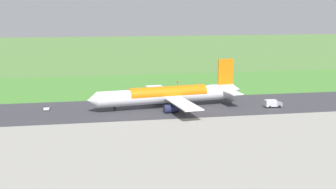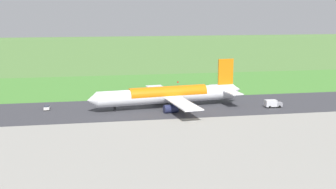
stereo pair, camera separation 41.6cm
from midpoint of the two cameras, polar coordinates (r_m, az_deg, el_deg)
ground_plane at (r=142.74m, az=-4.23°, el=-1.92°), size 800.00×800.00×0.00m
runway_asphalt at (r=142.74m, az=-4.23°, el=-1.91°), size 600.00×31.34×0.06m
apron_concrete at (r=90.29m, az=-0.29°, el=-9.79°), size 440.00×110.00×0.05m
grass_verge_foreground at (r=177.43m, az=-5.51°, el=0.66°), size 600.00×80.00×0.04m
airliner_main at (r=143.42m, az=0.06°, el=-0.05°), size 54.10×44.41×15.88m
service_car_followme at (r=146.32m, az=-15.97°, el=-1.67°), size 1.96×4.22×1.62m
service_truck_fuel at (r=148.19m, az=13.72°, el=-1.17°), size 5.83×2.38×2.65m
no_stopping_sign at (r=183.40m, az=1.23°, el=1.48°), size 0.60×0.10×2.28m
traffic_cone_orange at (r=180.42m, az=-0.52°, el=0.97°), size 0.40×0.40×0.55m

